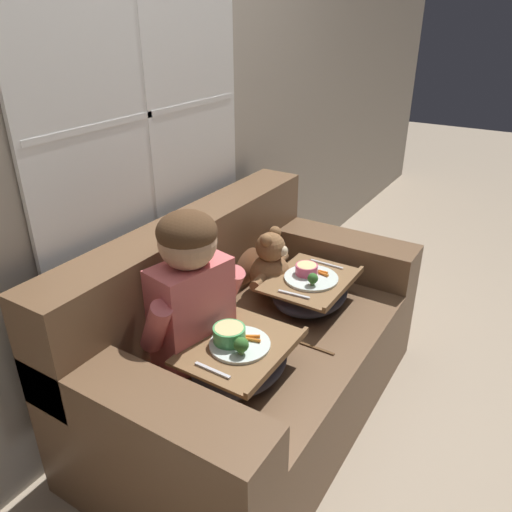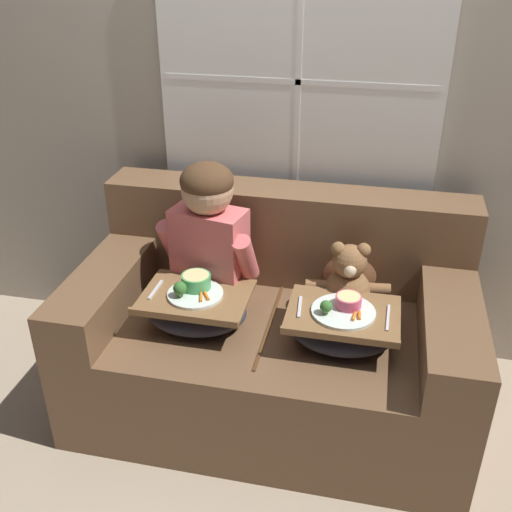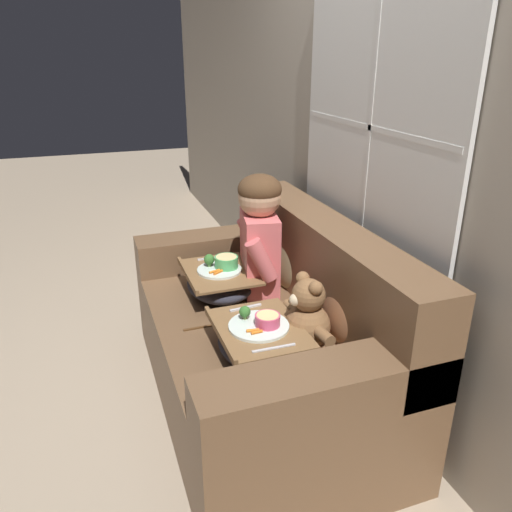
% 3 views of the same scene
% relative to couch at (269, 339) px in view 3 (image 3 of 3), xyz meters
% --- Properties ---
extents(ground_plane, '(14.00, 14.00, 0.00)m').
position_rel_couch_xyz_m(ground_plane, '(0.00, -0.06, -0.33)').
color(ground_plane, tan).
extents(wall_back_with_window, '(8.00, 0.08, 2.60)m').
position_rel_couch_xyz_m(wall_back_with_window, '(0.00, 0.51, 0.97)').
color(wall_back_with_window, '#A89E8E').
rests_on(wall_back_with_window, ground_plane).
extents(couch, '(1.61, 0.92, 0.89)m').
position_rel_couch_xyz_m(couch, '(0.00, 0.00, 0.00)').
color(couch, brown).
rests_on(couch, ground_plane).
extents(throw_pillow_behind_child, '(0.34, 0.17, 0.36)m').
position_rel_couch_xyz_m(throw_pillow_behind_child, '(-0.29, 0.22, 0.29)').
color(throw_pillow_behind_child, tan).
rests_on(throw_pillow_behind_child, couch).
extents(throw_pillow_behind_teddy, '(0.32, 0.15, 0.33)m').
position_rel_couch_xyz_m(throw_pillow_behind_teddy, '(0.29, 0.22, 0.29)').
color(throw_pillow_behind_teddy, '#B2754C').
rests_on(throw_pillow_behind_teddy, couch).
extents(child_figure, '(0.45, 0.25, 0.61)m').
position_rel_couch_xyz_m(child_figure, '(-0.29, 0.05, 0.46)').
color(child_figure, '#DB6666').
rests_on(child_figure, couch).
extents(teddy_bear, '(0.35, 0.24, 0.32)m').
position_rel_couch_xyz_m(teddy_bear, '(0.29, 0.05, 0.26)').
color(teddy_bear, brown).
rests_on(teddy_bear, couch).
extents(lap_tray_child, '(0.43, 0.34, 0.21)m').
position_rel_couch_xyz_m(lap_tray_child, '(-0.29, -0.16, 0.20)').
color(lap_tray_child, '#2D2D38').
rests_on(lap_tray_child, child_figure).
extents(lap_tray_teddy, '(0.43, 0.34, 0.20)m').
position_rel_couch_xyz_m(lap_tray_teddy, '(0.29, -0.16, 0.20)').
color(lap_tray_teddy, '#2D2D38').
rests_on(lap_tray_teddy, teddy_bear).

